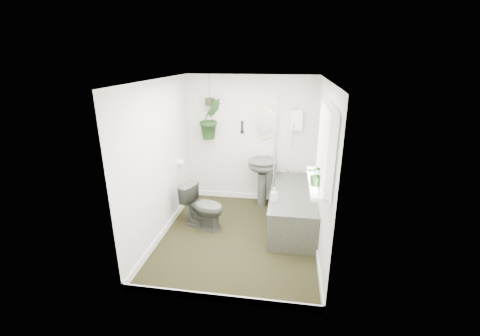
# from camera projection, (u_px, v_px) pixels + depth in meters

# --- Properties ---
(floor) EXTENTS (2.30, 2.80, 0.02)m
(floor) POSITION_uv_depth(u_px,v_px,m) (238.00, 237.00, 4.89)
(floor) COLOR black
(floor) RESTS_ON ground
(ceiling) EXTENTS (2.30, 2.80, 0.02)m
(ceiling) POSITION_uv_depth(u_px,v_px,m) (238.00, 79.00, 4.11)
(ceiling) COLOR white
(ceiling) RESTS_ON ground
(wall_back) EXTENTS (2.30, 0.02, 2.30)m
(wall_back) POSITION_uv_depth(u_px,v_px,m) (251.00, 140.00, 5.81)
(wall_back) COLOR white
(wall_back) RESTS_ON ground
(wall_front) EXTENTS (2.30, 0.02, 2.30)m
(wall_front) POSITION_uv_depth(u_px,v_px,m) (216.00, 210.00, 3.19)
(wall_front) COLOR white
(wall_front) RESTS_ON ground
(wall_left) EXTENTS (0.02, 2.80, 2.30)m
(wall_left) POSITION_uv_depth(u_px,v_px,m) (160.00, 161.00, 4.67)
(wall_left) COLOR white
(wall_left) RESTS_ON ground
(wall_right) EXTENTS (0.02, 2.80, 2.30)m
(wall_right) POSITION_uv_depth(u_px,v_px,m) (323.00, 169.00, 4.33)
(wall_right) COLOR white
(wall_right) RESTS_ON ground
(skirting) EXTENTS (2.30, 2.80, 0.10)m
(skirting) POSITION_uv_depth(u_px,v_px,m) (238.00, 233.00, 4.87)
(skirting) COLOR white
(skirting) RESTS_ON floor
(bathtub) EXTENTS (0.72, 1.72, 0.58)m
(bathtub) POSITION_uv_depth(u_px,v_px,m) (293.00, 208.00, 5.14)
(bathtub) COLOR #41433C
(bathtub) RESTS_ON floor
(bath_screen) EXTENTS (0.04, 0.72, 1.40)m
(bath_screen) POSITION_uv_depth(u_px,v_px,m) (276.00, 140.00, 5.31)
(bath_screen) COLOR silver
(bath_screen) RESTS_ON bathtub
(shower_box) EXTENTS (0.20, 0.10, 0.35)m
(shower_box) POSITION_uv_depth(u_px,v_px,m) (297.00, 120.00, 5.50)
(shower_box) COLOR white
(shower_box) RESTS_ON wall_back
(oval_mirror) EXTENTS (0.46, 0.03, 0.62)m
(oval_mirror) POSITION_uv_depth(u_px,v_px,m) (265.00, 122.00, 5.62)
(oval_mirror) COLOR beige
(oval_mirror) RESTS_ON wall_back
(wall_sconce) EXTENTS (0.04, 0.04, 0.22)m
(wall_sconce) POSITION_uv_depth(u_px,v_px,m) (242.00, 127.00, 5.71)
(wall_sconce) COLOR black
(wall_sconce) RESTS_ON wall_back
(toilet_roll_holder) EXTENTS (0.11, 0.11, 0.11)m
(toilet_roll_holder) POSITION_uv_depth(u_px,v_px,m) (181.00, 162.00, 5.39)
(toilet_roll_holder) COLOR white
(toilet_roll_holder) RESTS_ON wall_left
(window_recess) EXTENTS (0.08, 1.00, 0.90)m
(window_recess) POSITION_uv_depth(u_px,v_px,m) (326.00, 147.00, 3.52)
(window_recess) COLOR white
(window_recess) RESTS_ON wall_right
(window_sill) EXTENTS (0.18, 1.00, 0.04)m
(window_sill) POSITION_uv_depth(u_px,v_px,m) (316.00, 182.00, 3.67)
(window_sill) COLOR white
(window_sill) RESTS_ON wall_right
(window_blinds) EXTENTS (0.01, 0.86, 0.76)m
(window_blinds) POSITION_uv_depth(u_px,v_px,m) (322.00, 147.00, 3.53)
(window_blinds) COLOR white
(window_blinds) RESTS_ON wall_right
(toilet) EXTENTS (0.77, 0.59, 0.70)m
(toilet) POSITION_uv_depth(u_px,v_px,m) (203.00, 206.00, 5.06)
(toilet) COLOR #41433C
(toilet) RESTS_ON floor
(pedestal_sink) EXTENTS (0.57, 0.51, 0.87)m
(pedestal_sink) POSITION_uv_depth(u_px,v_px,m) (262.00, 183.00, 5.75)
(pedestal_sink) COLOR #41433C
(pedestal_sink) RESTS_ON floor
(sill_plant) EXTENTS (0.26, 0.24, 0.25)m
(sill_plant) POSITION_uv_depth(u_px,v_px,m) (317.00, 175.00, 3.50)
(sill_plant) COLOR black
(sill_plant) RESTS_ON window_sill
(hanging_plant) EXTENTS (0.51, 0.49, 0.72)m
(hanging_plant) POSITION_uv_depth(u_px,v_px,m) (210.00, 119.00, 5.63)
(hanging_plant) COLOR black
(hanging_plant) RESTS_ON ceiling
(soap_bottle) EXTENTS (0.12, 0.12, 0.20)m
(soap_bottle) POSITION_uv_depth(u_px,v_px,m) (274.00, 194.00, 4.69)
(soap_bottle) COLOR black
(soap_bottle) RESTS_ON bathtub
(hanging_pot) EXTENTS (0.16, 0.16, 0.12)m
(hanging_pot) POSITION_uv_depth(u_px,v_px,m) (210.00, 102.00, 5.53)
(hanging_pot) COLOR #2E2616
(hanging_pot) RESTS_ON ceiling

